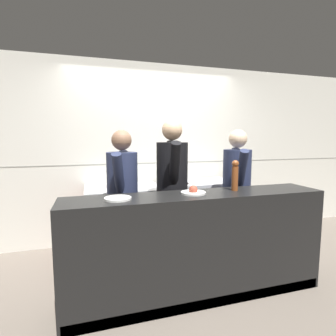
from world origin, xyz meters
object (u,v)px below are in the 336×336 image
at_px(oven_range, 123,219).
at_px(chef_head_cook, 123,197).
at_px(stock_pot, 120,178).
at_px(plated_dish_main, 118,198).
at_px(mixing_bowl_steel, 189,179).
at_px(pepper_mill, 235,175).
at_px(chef_sous, 172,188).
at_px(chefs_knife, 190,183).
at_px(plated_dish_appetiser, 193,192).
at_px(chef_line, 236,190).

xyz_separation_m(oven_range, chef_head_cook, (-0.08, -0.66, 0.45)).
xyz_separation_m(oven_range, stock_pot, (-0.04, -0.03, 0.56)).
bearing_deg(plated_dish_main, mixing_bowl_steel, 47.45).
height_order(plated_dish_main, pepper_mill, pepper_mill).
distance_m(stock_pot, plated_dish_main, 1.21).
distance_m(pepper_mill, chef_sous, 0.75).
bearing_deg(chef_sous, oven_range, 136.83).
xyz_separation_m(chefs_knife, chef_sous, (-0.41, -0.50, 0.05)).
bearing_deg(plated_dish_appetiser, chef_line, 33.29).
relative_size(oven_range, stock_pot, 2.71).
distance_m(plated_dish_main, chef_sous, 0.89).
bearing_deg(chef_head_cook, chef_sous, 16.92).
bearing_deg(stock_pot, pepper_mill, -49.15).
xyz_separation_m(mixing_bowl_steel, chef_line, (0.34, -0.69, -0.04)).
distance_m(plated_dish_main, pepper_mill, 1.16).
relative_size(chef_head_cook, chef_line, 0.99).
distance_m(chefs_knife, chef_sous, 0.64).
height_order(chefs_knife, plated_dish_appetiser, plated_dish_appetiser).
bearing_deg(chef_head_cook, pepper_mill, -10.66).
xyz_separation_m(plated_dish_main, plated_dish_appetiser, (0.70, 0.03, 0.01)).
xyz_separation_m(mixing_bowl_steel, chef_sous, (-0.46, -0.64, 0.02)).
distance_m(oven_range, chef_line, 1.53).
relative_size(plated_dish_main, plated_dish_appetiser, 0.98).
bearing_deg(stock_pot, chef_sous, -50.08).
bearing_deg(chefs_knife, chef_line, -54.86).
distance_m(pepper_mill, chef_line, 0.63).
height_order(mixing_bowl_steel, pepper_mill, pepper_mill).
xyz_separation_m(plated_dish_appetiser, chef_head_cook, (-0.59, 0.55, -0.13)).
bearing_deg(plated_dish_main, stock_pot, 82.90).
distance_m(stock_pot, chef_head_cook, 0.63).
height_order(mixing_bowl_steel, plated_dish_main, plated_dish_main).
relative_size(mixing_bowl_steel, chefs_knife, 0.73).
height_order(oven_range, chef_head_cook, chef_head_cook).
bearing_deg(pepper_mill, chef_head_cook, 152.96).
relative_size(plated_dish_appetiser, pepper_mill, 0.77).
relative_size(mixing_bowl_steel, pepper_mill, 0.79).
bearing_deg(plated_dish_main, chef_line, 20.00).
height_order(chef_sous, chef_line, chef_sous).
xyz_separation_m(plated_dish_appetiser, chef_sous, (-0.03, 0.55, -0.07)).
bearing_deg(pepper_mill, chefs_knife, 94.03).
xyz_separation_m(pepper_mill, chef_line, (0.31, 0.48, -0.26)).
height_order(stock_pot, plated_dish_main, stock_pot).
height_order(plated_dish_appetiser, chef_head_cook, chef_head_cook).
bearing_deg(chef_head_cook, oven_range, 99.54).
xyz_separation_m(stock_pot, chef_head_cook, (-0.04, -0.62, -0.11)).
relative_size(oven_range, chefs_knife, 2.96).
relative_size(stock_pot, mixing_bowl_steel, 1.51).
relative_size(chefs_knife, plated_dish_appetiser, 1.41).
relative_size(plated_dish_main, chef_line, 0.14).
height_order(stock_pot, pepper_mill, pepper_mill).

